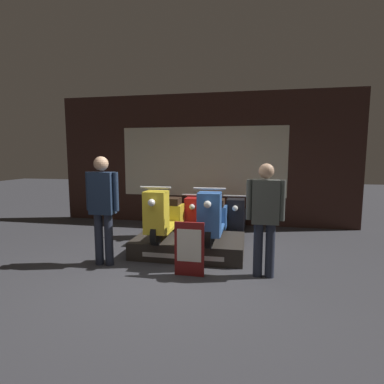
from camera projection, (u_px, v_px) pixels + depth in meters
ground_plane at (166, 275)px, 4.32m from camera, size 30.00×30.00×0.00m
shop_wall_back at (203, 160)px, 7.40m from camera, size 7.38×0.09×3.20m
display_platform at (189, 245)px, 5.23m from camera, size 1.88×1.12×0.30m
scooter_display_left at (165, 215)px, 5.22m from camera, size 0.49×1.55×0.94m
scooter_display_right at (213, 217)px, 5.06m from camera, size 0.49×1.55×0.94m
scooter_backrow_0 at (162, 215)px, 6.73m from camera, size 0.49×1.55×0.94m
scooter_backrow_1 at (198, 216)px, 6.57m from camera, size 0.49×1.55×0.94m
scooter_backrow_2 at (236, 218)px, 6.42m from camera, size 0.49×1.55×0.94m
person_left_browsing at (103, 203)px, 4.61m from camera, size 0.53×0.22×1.70m
person_right_browsing at (265, 213)px, 4.15m from camera, size 0.53×0.21×1.61m
price_sign_board at (189, 249)px, 4.25m from camera, size 0.43×0.04×0.78m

